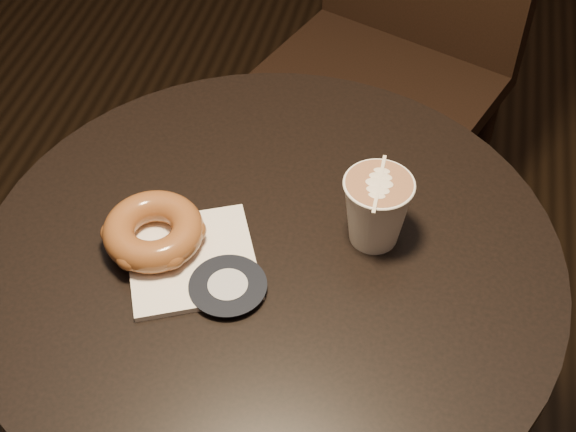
{
  "coord_description": "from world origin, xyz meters",
  "views": [
    {
      "loc": [
        0.15,
        -0.6,
        1.48
      ],
      "look_at": [
        0.01,
        0.03,
        0.79
      ],
      "focal_mm": 50.0,
      "sensor_mm": 36.0,
      "label": 1
    }
  ],
  "objects_px": {
    "doughnut": "(153,231)",
    "cafe_table": "(273,346)",
    "chair": "(399,17)",
    "pastry_bag": "(192,260)",
    "latte_cup": "(376,211)"
  },
  "relations": [
    {
      "from": "chair",
      "to": "doughnut",
      "type": "relative_size",
      "value": 9.23
    },
    {
      "from": "chair",
      "to": "pastry_bag",
      "type": "height_order",
      "value": "chair"
    },
    {
      "from": "cafe_table",
      "to": "latte_cup",
      "type": "bearing_deg",
      "value": 23.33
    },
    {
      "from": "chair",
      "to": "cafe_table",
      "type": "bearing_deg",
      "value": -74.83
    },
    {
      "from": "latte_cup",
      "to": "chair",
      "type": "bearing_deg",
      "value": 93.2
    },
    {
      "from": "chair",
      "to": "pastry_bag",
      "type": "bearing_deg",
      "value": -80.84
    },
    {
      "from": "doughnut",
      "to": "latte_cup",
      "type": "bearing_deg",
      "value": 15.59
    },
    {
      "from": "doughnut",
      "to": "cafe_table",
      "type": "bearing_deg",
      "value": 8.46
    },
    {
      "from": "chair",
      "to": "doughnut",
      "type": "distance_m",
      "value": 0.8
    },
    {
      "from": "chair",
      "to": "latte_cup",
      "type": "xyz_separation_m",
      "value": [
        0.04,
        -0.69,
        0.18
      ]
    },
    {
      "from": "chair",
      "to": "latte_cup",
      "type": "distance_m",
      "value": 0.71
    },
    {
      "from": "doughnut",
      "to": "latte_cup",
      "type": "xyz_separation_m",
      "value": [
        0.25,
        0.07,
        0.02
      ]
    },
    {
      "from": "chair",
      "to": "pastry_bag",
      "type": "xyz_separation_m",
      "value": [
        -0.16,
        -0.77,
        0.14
      ]
    },
    {
      "from": "chair",
      "to": "pastry_bag",
      "type": "distance_m",
      "value": 0.8
    },
    {
      "from": "pastry_bag",
      "to": "doughnut",
      "type": "xyz_separation_m",
      "value": [
        -0.05,
        0.01,
        0.02
      ]
    }
  ]
}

